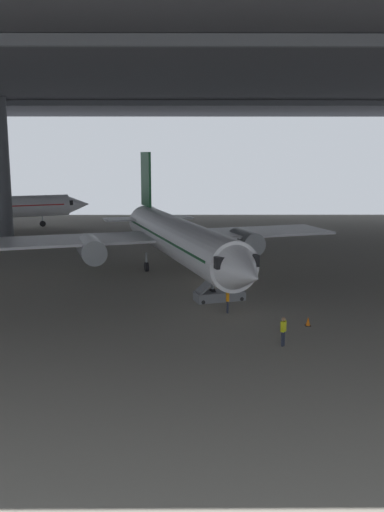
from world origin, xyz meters
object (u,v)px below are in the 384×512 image
(airplane_main, at_px, (177,238))
(traffic_cone_orange, at_px, (308,322))
(boarding_stairs, at_px, (220,291))
(crew_worker_by_stairs, at_px, (228,299))
(crew_worker_near_nose, at_px, (283,329))

(airplane_main, bearing_deg, traffic_cone_orange, -60.73)
(traffic_cone_orange, bearing_deg, boarding_stairs, 129.52)
(boarding_stairs, xyz_separation_m, traffic_cone_orange, (5.31, -6.44, -0.43))
(boarding_stairs, relative_size, traffic_cone_orange, 7.65)
(airplane_main, relative_size, boarding_stairs, 7.55)
(crew_worker_by_stairs, bearing_deg, crew_worker_near_nose, -68.02)
(crew_worker_near_nose, bearing_deg, boarding_stairs, 106.67)
(traffic_cone_orange, bearing_deg, airplane_main, 119.27)
(boarding_stairs, bearing_deg, crew_worker_by_stairs, -84.66)
(crew_worker_by_stairs, distance_m, traffic_cone_orange, 5.87)
(airplane_main, relative_size, crew_worker_near_nose, 20.05)
(airplane_main, relative_size, traffic_cone_orange, 57.74)
(airplane_main, height_order, crew_worker_by_stairs, airplane_main)
(boarding_stairs, distance_m, crew_worker_near_nose, 10.65)
(crew_worker_near_nose, relative_size, traffic_cone_orange, 2.88)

